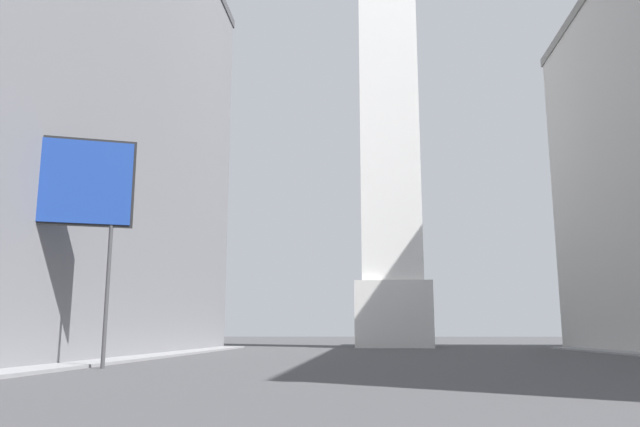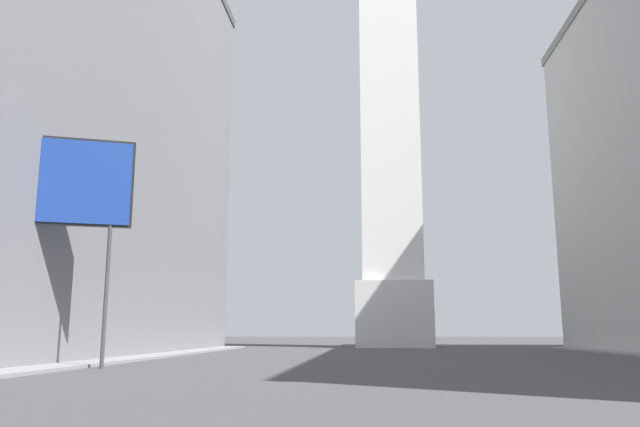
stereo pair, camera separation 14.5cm
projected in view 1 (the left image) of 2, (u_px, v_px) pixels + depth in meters
The scene contains 3 objects.
sidewalk_left at pixel (7, 369), 25.73m from camera, with size 5.00×75.21×0.15m, color gray.
obelisk at pixel (387, 43), 69.97m from camera, with size 7.71×7.71×70.18m.
billboard_sign at pixel (70, 187), 28.25m from camera, with size 5.30×2.04×10.37m.
Camera 1 is at (-2.55, -2.86, 1.59)m, focal length 35.00 mm.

